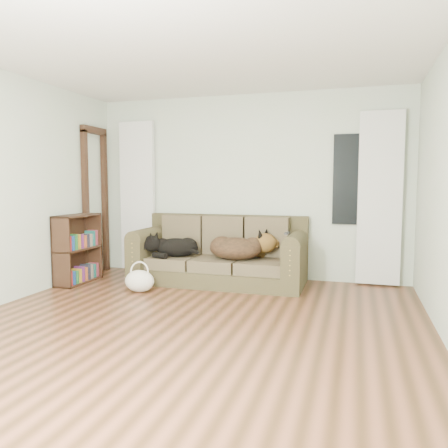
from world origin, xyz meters
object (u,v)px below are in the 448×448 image
(sofa, at_px, (218,250))
(bookshelf, at_px, (78,246))
(dog_shepherd, at_px, (239,249))
(tote_bag, at_px, (140,279))
(dog_black_lab, at_px, (174,247))

(sofa, height_order, bookshelf, bookshelf)
(sofa, xyz_separation_m, bookshelf, (-1.82, -0.55, 0.05))
(dog_shepherd, relative_size, tote_bag, 1.96)
(tote_bag, relative_size, bookshelf, 0.40)
(dog_black_lab, xyz_separation_m, bookshelf, (-1.22, -0.45, 0.02))
(dog_black_lab, height_order, dog_shepherd, dog_shepherd)
(dog_black_lab, bearing_deg, dog_shepherd, -4.30)
(dog_black_lab, height_order, bookshelf, bookshelf)
(dog_black_lab, height_order, tote_bag, dog_black_lab)
(sofa, distance_m, dog_shepherd, 0.32)
(dog_black_lab, distance_m, bookshelf, 1.30)
(dog_shepherd, bearing_deg, tote_bag, 36.78)
(bookshelf, bearing_deg, sofa, 17.21)
(sofa, relative_size, tote_bag, 6.18)
(sofa, xyz_separation_m, dog_black_lab, (-0.61, -0.10, 0.03))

